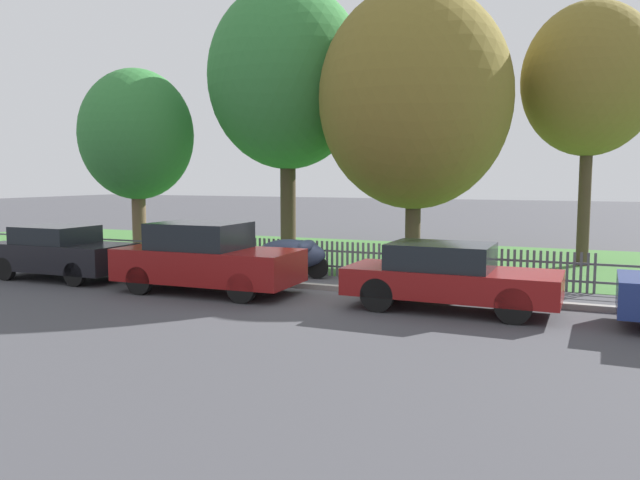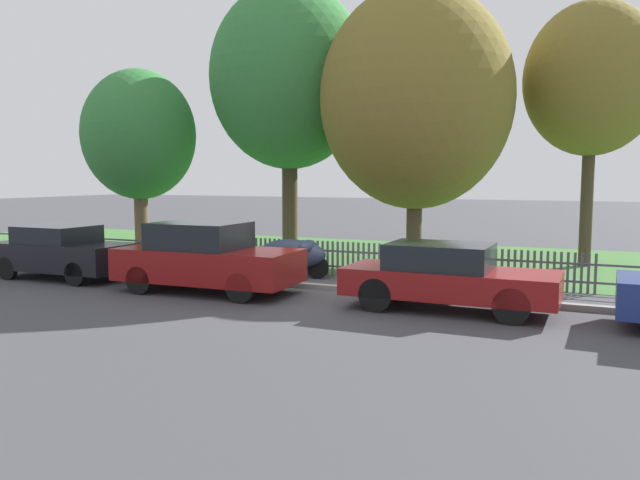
# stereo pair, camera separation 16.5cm
# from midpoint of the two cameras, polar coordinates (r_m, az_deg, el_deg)

# --- Properties ---
(ground_plane) EXTENTS (120.00, 120.00, 0.00)m
(ground_plane) POSITION_cam_midpoint_polar(r_m,az_deg,el_deg) (14.53, 0.13, -4.65)
(ground_plane) COLOR #424247
(kerb_stone) EXTENTS (40.18, 0.20, 0.12)m
(kerb_stone) POSITION_cam_midpoint_polar(r_m,az_deg,el_deg) (14.61, 0.28, -4.35)
(kerb_stone) COLOR gray
(kerb_stone) RESTS_ON ground
(grass_strip) EXTENTS (40.18, 9.15, 0.01)m
(grass_strip) POSITION_cam_midpoint_polar(r_m,az_deg,el_deg) (20.70, 7.38, -1.54)
(grass_strip) COLOR #3D7033
(grass_strip) RESTS_ON ground
(park_fence) EXTENTS (40.18, 0.05, 0.93)m
(park_fence) POSITION_cam_midpoint_polar(r_m,az_deg,el_deg) (16.34, 2.97, -1.84)
(park_fence) COLOR #4C4C51
(park_fence) RESTS_ON ground
(parked_car_silver_hatchback) EXTENTS (3.72, 1.67, 1.37)m
(parked_car_silver_hatchback) POSITION_cam_midpoint_polar(r_m,az_deg,el_deg) (17.48, -22.88, -1.01)
(parked_car_silver_hatchback) COLOR black
(parked_car_silver_hatchback) RESTS_ON ground
(parked_car_black_saloon) EXTENTS (4.23, 1.89, 1.60)m
(parked_car_black_saloon) POSITION_cam_midpoint_polar(r_m,az_deg,el_deg) (14.45, -10.69, -1.61)
(parked_car_black_saloon) COLOR maroon
(parked_car_black_saloon) RESTS_ON ground
(parked_car_navy_estate) EXTENTS (4.15, 1.66, 1.33)m
(parked_car_navy_estate) POSITION_cam_midpoint_polar(r_m,az_deg,el_deg) (12.58, 11.28, -3.23)
(parked_car_navy_estate) COLOR maroon
(parked_car_navy_estate) RESTS_ON ground
(covered_motorcycle) EXTENTS (2.04, 0.79, 1.00)m
(covered_motorcycle) POSITION_cam_midpoint_polar(r_m,az_deg,el_deg) (16.36, -2.77, -1.27)
(covered_motorcycle) COLOR black
(covered_motorcycle) RESTS_ON ground
(tree_nearest_kerb) EXTENTS (3.68, 3.68, 6.13)m
(tree_nearest_kerb) POSITION_cam_midpoint_polar(r_m,az_deg,el_deg) (21.51, -16.63, 9.16)
(tree_nearest_kerb) COLOR brown
(tree_nearest_kerb) RESTS_ON ground
(tree_behind_motorcycle) EXTENTS (5.14, 5.14, 8.79)m
(tree_behind_motorcycle) POSITION_cam_midpoint_polar(r_m,az_deg,el_deg) (20.84, -3.23, 14.56)
(tree_behind_motorcycle) COLOR #473828
(tree_behind_motorcycle) RESTS_ON ground
(tree_mid_park) EXTENTS (5.50, 5.50, 8.02)m
(tree_mid_park) POSITION_cam_midpoint_polar(r_m,az_deg,el_deg) (18.43, 8.39, 12.66)
(tree_mid_park) COLOR #473828
(tree_mid_park) RESTS_ON ground
(tree_far_left) EXTENTS (3.84, 3.84, 7.65)m
(tree_far_left) POSITION_cam_midpoint_polar(r_m,az_deg,el_deg) (20.12, 23.20, 13.28)
(tree_far_left) COLOR #473828
(tree_far_left) RESTS_ON ground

